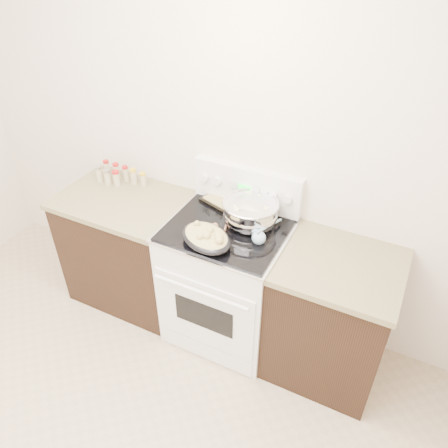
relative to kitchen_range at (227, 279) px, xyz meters
The scene contains 9 objects.
counter_left 0.83m from the kitchen_range, behind, with size 0.93×0.67×0.92m.
counter_right 0.73m from the kitchen_range, ahead, with size 0.73×0.67×0.92m.
kitchen_range is the anchor object (origin of this frame).
mixing_bowl 0.56m from the kitchen_range, 41.44° to the left, with size 0.40×0.40×0.21m.
roasting_pan 0.54m from the kitchen_range, 100.76° to the right, with size 0.43×0.38×0.11m.
baking_sheet 0.54m from the kitchen_range, 103.72° to the left, with size 0.50×0.42×0.06m.
wooden_spoon 0.47m from the kitchen_range, behind, with size 0.10×0.24×0.04m.
blue_ladle 0.55m from the kitchen_range, 11.16° to the right, with size 0.10×0.29×0.11m.
spice_jars 1.12m from the kitchen_range, behind, with size 0.38×0.15×0.13m.
Camera 1 is at (1.33, -0.58, 2.59)m, focal length 35.00 mm.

